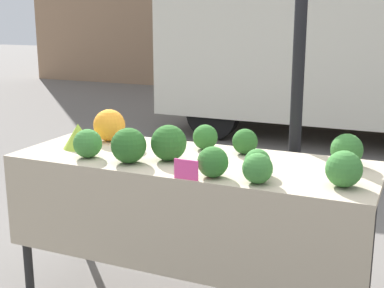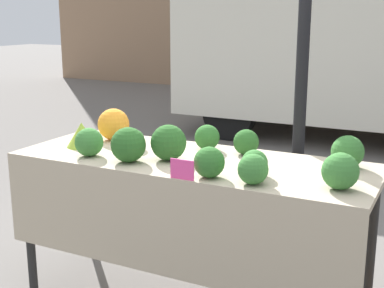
% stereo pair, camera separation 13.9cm
% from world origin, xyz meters
% --- Properties ---
extents(tent_pole, '(0.07, 0.07, 2.79)m').
position_xyz_m(tent_pole, '(0.42, 0.52, 1.40)').
color(tent_pole, black).
rests_on(tent_pole, ground_plane).
extents(parked_truck, '(4.63, 1.88, 2.22)m').
position_xyz_m(parked_truck, '(-0.06, 4.70, 1.19)').
color(parked_truck, silver).
rests_on(parked_truck, ground_plane).
extents(market_table, '(1.91, 0.71, 0.87)m').
position_xyz_m(market_table, '(0.00, -0.06, 0.75)').
color(market_table, tan).
rests_on(market_table, ground_plane).
extents(orange_cauliflower, '(0.19, 0.19, 0.19)m').
position_xyz_m(orange_cauliflower, '(-0.62, 0.17, 0.97)').
color(orange_cauliflower, orange).
rests_on(orange_cauliflower, market_table).
extents(romanesco_head, '(0.18, 0.18, 0.14)m').
position_xyz_m(romanesco_head, '(-0.68, -0.05, 0.94)').
color(romanesco_head, '#93B238').
rests_on(romanesco_head, market_table).
extents(broccoli_head_0, '(0.18, 0.18, 0.18)m').
position_xyz_m(broccoli_head_0, '(-0.26, -0.20, 0.96)').
color(broccoli_head_0, '#285B23').
rests_on(broccoli_head_0, market_table).
extents(broccoli_head_1, '(0.16, 0.16, 0.16)m').
position_xyz_m(broccoli_head_1, '(0.80, -0.16, 0.95)').
color(broccoli_head_1, '#387533').
rests_on(broccoli_head_1, market_table).
extents(broccoli_head_2, '(0.14, 0.14, 0.14)m').
position_xyz_m(broccoli_head_2, '(0.44, -0.26, 0.94)').
color(broccoli_head_2, '#387533').
rests_on(broccoli_head_2, market_table).
extents(broccoli_head_3, '(0.14, 0.14, 0.14)m').
position_xyz_m(broccoli_head_3, '(0.22, 0.21, 0.94)').
color(broccoli_head_3, '#285B23').
rests_on(broccoli_head_3, market_table).
extents(broccoli_head_4, '(0.14, 0.14, 0.14)m').
position_xyz_m(broccoli_head_4, '(-0.01, 0.22, 0.94)').
color(broccoli_head_4, '#2D6628').
rests_on(broccoli_head_4, market_table).
extents(broccoli_head_5, '(0.13, 0.13, 0.13)m').
position_xyz_m(broccoli_head_5, '(0.40, -0.14, 0.93)').
color(broccoli_head_5, '#387533').
rests_on(broccoli_head_5, market_table).
extents(broccoli_head_6, '(0.11, 0.11, 0.11)m').
position_xyz_m(broccoli_head_6, '(-0.39, 0.05, 0.93)').
color(broccoli_head_6, '#336B2D').
rests_on(broccoli_head_6, market_table).
extents(broccoli_head_7, '(0.15, 0.15, 0.15)m').
position_xyz_m(broccoli_head_7, '(-0.52, -0.20, 0.95)').
color(broccoli_head_7, '#387533').
rests_on(broccoli_head_7, market_table).
extents(broccoli_head_8, '(0.19, 0.19, 0.19)m').
position_xyz_m(broccoli_head_8, '(-0.10, -0.08, 0.96)').
color(broccoli_head_8, '#285B23').
rests_on(broccoli_head_8, market_table).
extents(broccoli_head_9, '(0.16, 0.16, 0.16)m').
position_xyz_m(broccoli_head_9, '(0.76, 0.20, 0.95)').
color(broccoli_head_9, '#336B2D').
rests_on(broccoli_head_9, market_table).
extents(broccoli_head_10, '(0.15, 0.15, 0.15)m').
position_xyz_m(broccoli_head_10, '(0.22, -0.26, 0.94)').
color(broccoli_head_10, '#2D6628').
rests_on(broccoli_head_10, market_table).
extents(price_sign, '(0.12, 0.01, 0.09)m').
position_xyz_m(price_sign, '(0.12, -0.34, 0.92)').
color(price_sign, '#EF4793').
rests_on(price_sign, market_table).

